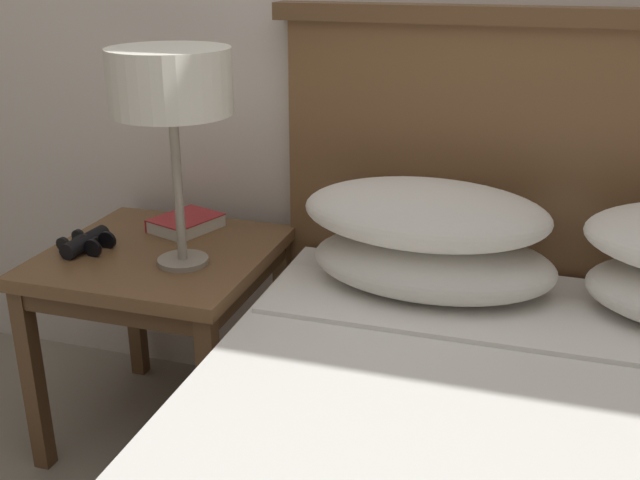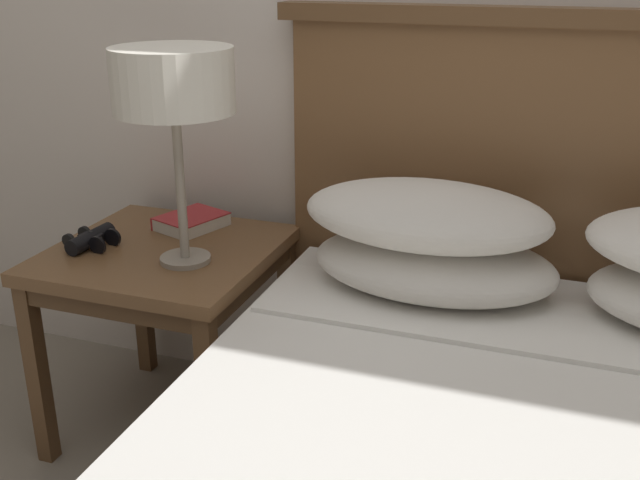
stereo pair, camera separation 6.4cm
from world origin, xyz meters
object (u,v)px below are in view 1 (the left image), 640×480
Objects in this scene: book_on_nightstand at (185,223)px; binoculars_pair at (86,242)px; table_lamp at (171,86)px; nightstand at (161,276)px.

binoculars_pair is at bearing -128.61° from book_on_nightstand.
table_lamp reaches higher than binoculars_pair.
nightstand is 3.60× the size of binoculars_pair.
book_on_nightstand is at bearing 91.94° from nightstand.
table_lamp is at bearing -1.44° from binoculars_pair.
book_on_nightstand is 0.29m from binoculars_pair.
table_lamp is at bearing -64.60° from book_on_nightstand.
nightstand is at bearing 148.21° from table_lamp.
table_lamp is 2.46× the size of book_on_nightstand.
book_on_nightstand is (-0.11, 0.23, -0.43)m from table_lamp.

